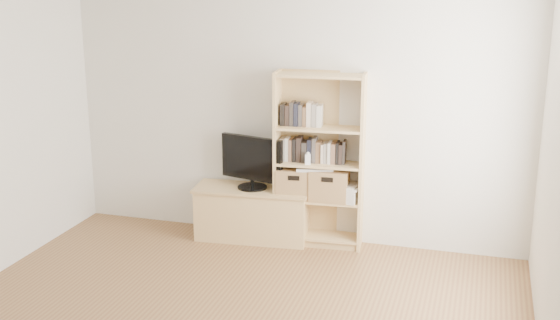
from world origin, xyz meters
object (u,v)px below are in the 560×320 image
at_px(television, 252,162).
at_px(basket_right, 329,184).
at_px(basket_left, 296,182).
at_px(laptop, 315,168).
at_px(baby_monitor, 308,159).
at_px(tv_stand, 253,214).
at_px(bookshelf, 319,160).

xyz_separation_m(television, basket_right, (0.76, 0.06, -0.17)).
height_order(basket_left, laptop, laptop).
height_order(baby_monitor, basket_left, baby_monitor).
height_order(television, basket_right, television).
distance_m(television, baby_monitor, 0.58).
relative_size(tv_stand, baby_monitor, 10.97).
relative_size(television, basket_left, 1.89).
height_order(tv_stand, basket_right, basket_right).
relative_size(tv_stand, basket_right, 3.04).
relative_size(bookshelf, laptop, 4.85).
distance_m(baby_monitor, basket_right, 0.33).
relative_size(basket_right, laptop, 1.03).
distance_m(tv_stand, television, 0.53).
bearing_deg(tv_stand, laptop, -0.90).
relative_size(tv_stand, basket_left, 3.10).
bearing_deg(tv_stand, baby_monitor, -9.75).
height_order(baby_monitor, laptop, baby_monitor).
distance_m(bookshelf, laptop, 0.08).
bearing_deg(tv_stand, basket_right, -0.80).
bearing_deg(basket_right, basket_left, -179.55).
distance_m(tv_stand, laptop, 0.80).
xyz_separation_m(basket_left, basket_right, (0.33, 0.03, 0.00)).
xyz_separation_m(tv_stand, basket_left, (0.43, 0.03, 0.36)).
relative_size(television, basket_right, 1.86).
xyz_separation_m(bookshelf, laptop, (-0.04, -0.01, -0.07)).
relative_size(tv_stand, bookshelf, 0.65).
bearing_deg(basket_right, bookshelf, 177.85).
bearing_deg(bookshelf, basket_left, -178.81).
relative_size(baby_monitor, basket_left, 0.28).
bearing_deg(basket_left, baby_monitor, -37.07).
relative_size(bookshelf, baby_monitor, 16.90).
bearing_deg(bookshelf, television, -179.57).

